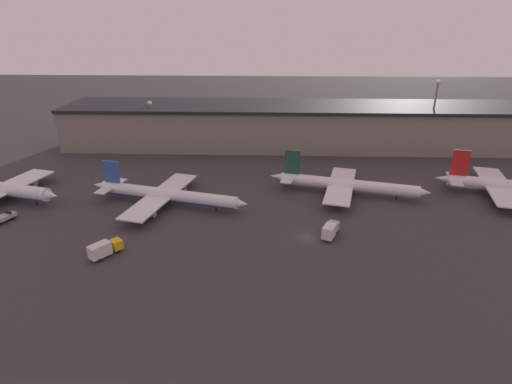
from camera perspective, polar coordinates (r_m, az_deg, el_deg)
name	(u,v)px	position (r m, az deg, el deg)	size (l,w,h in m)	color
ground	(308,237)	(99.11, 7.39, -6.46)	(600.00, 600.00, 0.00)	#383538
terminal_building	(293,126)	(167.90, 5.35, 9.43)	(185.51, 29.33, 17.17)	gray
airplane_0	(4,190)	(137.70, -32.38, 0.30)	(37.45, 35.11, 12.81)	white
airplane_1	(166,195)	(116.71, -12.76, -0.40)	(48.07, 34.43, 11.62)	white
airplane_2	(346,185)	(123.77, 12.69, 1.01)	(47.15, 30.92, 12.46)	white
airplane_3	(502,185)	(140.89, 31.69, 0.81)	(38.05, 33.55, 13.17)	silver
service_vehicle_0	(330,230)	(99.16, 10.57, -5.35)	(5.17, 7.44, 3.63)	#9EA3A8
service_vehicle_2	(4,218)	(124.34, -32.33, -3.10)	(4.57, 6.53, 2.50)	#9EA3A8
service_vehicle_3	(104,249)	(96.21, -20.85, -7.58)	(6.61, 7.48, 3.62)	gold
lamp_post_0	(151,118)	(167.57, -14.78, 10.23)	(1.80, 1.80, 19.57)	slate
lamp_post_1	(434,108)	(171.64, 24.07, 10.92)	(1.80, 1.80, 28.15)	slate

